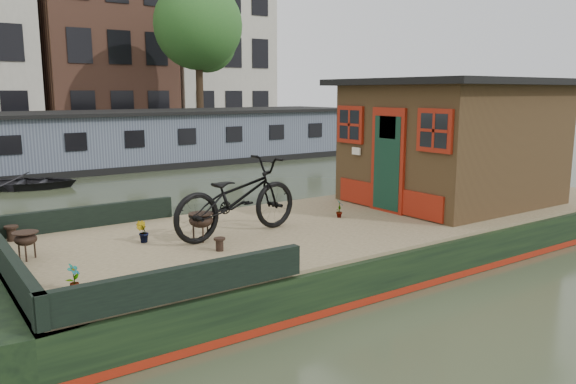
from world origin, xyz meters
TOP-DOWN VIEW (x-y plane):
  - ground at (0.00, 0.00)m, footprint 120.00×120.00m
  - houseboat_hull at (-1.33, 0.00)m, footprint 14.01×4.02m
  - houseboat_deck at (0.00, 0.00)m, footprint 11.80×3.80m
  - bow_bulwark at (-5.07, 0.00)m, footprint 3.00×4.00m
  - cabin at (2.19, 0.00)m, footprint 4.00×3.50m
  - bicycle at (-2.68, 0.09)m, footprint 2.32×1.06m
  - potted_plant_a at (-0.61, 0.12)m, footprint 0.20×0.22m
  - potted_plant_b at (-4.04, 0.50)m, footprint 0.22×0.22m
  - potted_plant_e at (-5.40, -1.03)m, footprint 0.20×0.19m
  - brazier_front at (-3.29, 0.10)m, footprint 0.51×0.51m
  - brazier_rear at (-5.60, 0.55)m, footprint 0.45×0.45m
  - bollard_port at (-5.60, 1.70)m, footprint 0.20×0.20m
  - bollard_stbd at (-3.32, -0.53)m, footprint 0.16×0.16m
  - dinghy at (-3.86, 10.68)m, footprint 3.51×3.07m
  - far_houseboat at (0.00, 14.00)m, footprint 20.40×4.40m
  - quay at (0.00, 20.50)m, footprint 60.00×6.00m
  - tree_right at (6.14, 19.07)m, footprint 4.40×4.40m

SIDE VIEW (x-z plane):
  - ground at x=0.00m, z-range 0.00..0.00m
  - houseboat_hull at x=-1.33m, z-range -0.03..0.57m
  - dinghy at x=-3.86m, z-range 0.00..0.60m
  - quay at x=0.00m, z-range 0.00..0.90m
  - houseboat_deck at x=0.00m, z-range 0.60..0.65m
  - bollard_stbd at x=-3.32m, z-range 0.65..0.83m
  - bollard_port at x=-5.60m, z-range 0.65..0.88m
  - potted_plant_e at x=-5.40m, z-range 0.65..0.96m
  - potted_plant_b at x=-4.04m, z-range 0.65..0.97m
  - potted_plant_a at x=-0.61m, z-range 0.65..0.99m
  - bow_bulwark at x=-5.07m, z-range 0.65..1.00m
  - brazier_rear at x=-5.60m, z-range 0.65..1.02m
  - brazier_front at x=-3.29m, z-range 0.65..1.07m
  - far_houseboat at x=0.00m, z-range -0.09..2.02m
  - bicycle at x=-2.68m, z-range 0.65..1.83m
  - cabin at x=2.19m, z-range 0.67..3.09m
  - tree_right at x=6.14m, z-range 2.19..9.59m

